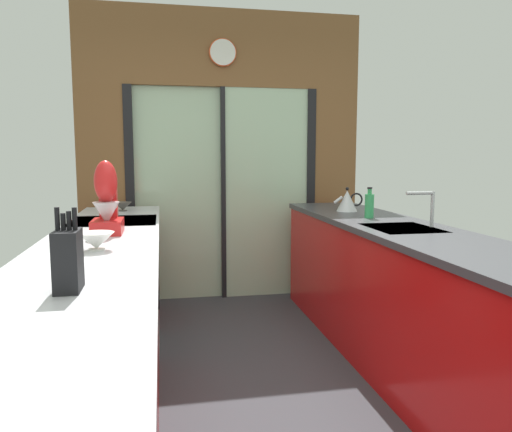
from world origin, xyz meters
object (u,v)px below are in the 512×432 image
oven_range (116,286)px  knife_block (68,259)px  stand_mixer (107,206)px  kettle (347,201)px  soap_bottle_far (369,205)px  mixing_bowl_near (96,241)px  mixing_bowl_far (123,206)px

oven_range → knife_block: 1.90m
oven_range → stand_mixer: size_ratio=2.19×
kettle → soap_bottle_far: soap_bottle_far is taller
oven_range → soap_bottle_far: soap_bottle_far is taller
knife_block → soap_bottle_far: 2.40m
oven_range → kettle: bearing=7.3°
kettle → mixing_bowl_near: bearing=-143.3°
knife_block → soap_bottle_far: size_ratio=1.26×
stand_mixer → mixing_bowl_near: bearing=-90.0°
mixing_bowl_far → stand_mixer: (0.00, -1.16, 0.12)m
oven_range → mixing_bowl_near: (0.02, -1.10, 0.51)m
kettle → stand_mixer: bearing=-155.6°
kettle → soap_bottle_far: 0.43m
mixing_bowl_far → kettle: bearing=-11.3°
oven_range → kettle: 1.90m
stand_mixer → soap_bottle_far: stand_mixer is taller
oven_range → stand_mixer: 0.85m
oven_range → soap_bottle_far: (1.80, -0.20, 0.56)m
mixing_bowl_near → mixing_bowl_far: mixing_bowl_near is taller
stand_mixer → soap_bottle_far: bearing=11.9°
mixing_bowl_near → kettle: size_ratio=0.69×
knife_block → stand_mixer: bearing=90.0°
mixing_bowl_near → knife_block: bearing=-90.0°
mixing_bowl_near → stand_mixer: stand_mixer is taller
mixing_bowl_far → kettle: kettle is taller
knife_block → kettle: size_ratio=1.12×
oven_range → mixing_bowl_near: 1.21m
knife_block → stand_mixer: size_ratio=0.67×
knife_block → kettle: 2.71m
stand_mixer → soap_bottle_far: size_ratio=1.89×
stand_mixer → soap_bottle_far: (1.78, 0.38, -0.07)m
oven_range → stand_mixer: bearing=-88.2°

